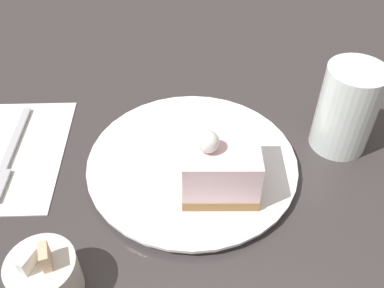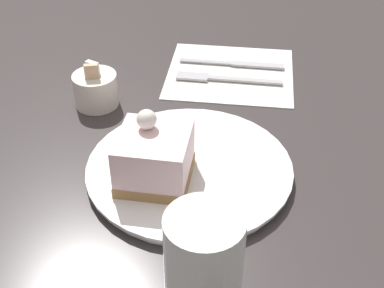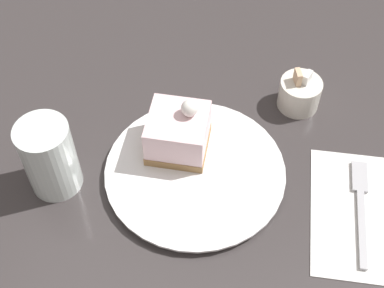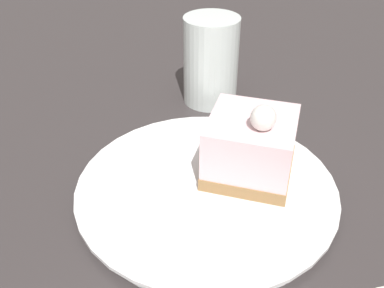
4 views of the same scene
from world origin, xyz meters
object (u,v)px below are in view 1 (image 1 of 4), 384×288
at_px(plate, 192,163).
at_px(cake_slice, 220,163).
at_px(fork, 7,159).
at_px(sugar_bowl, 45,277).
at_px(drinking_glass, 347,109).

height_order(plate, cake_slice, cake_slice).
xyz_separation_m(fork, sugar_bowl, (-0.10, 0.17, 0.02)).
xyz_separation_m(sugar_bowl, drinking_glass, (-0.33, -0.21, 0.03)).
xyz_separation_m(cake_slice, sugar_bowl, (0.17, 0.13, -0.02)).
bearing_deg(sugar_bowl, fork, -60.99).
distance_m(fork, drinking_glass, 0.43).
relative_size(sugar_bowl, drinking_glass, 0.62).
xyz_separation_m(cake_slice, fork, (0.27, -0.05, -0.04)).
bearing_deg(plate, fork, -2.36).
bearing_deg(drinking_glass, fork, 4.73).
bearing_deg(fork, sugar_bowl, 118.03).
distance_m(plate, fork, 0.24).
relative_size(cake_slice, sugar_bowl, 1.24).
height_order(sugar_bowl, drinking_glass, drinking_glass).
distance_m(plate, sugar_bowl, 0.22).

